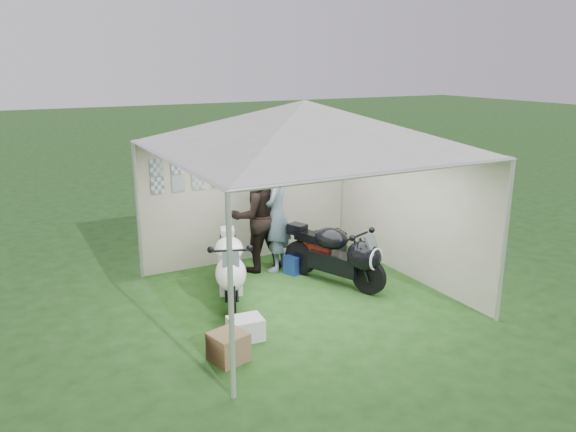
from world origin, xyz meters
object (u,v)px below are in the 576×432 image
Objects in this scene: crate_0 at (246,328)px; motorcycle_black at (339,254)px; paddock_stand at (296,263)px; person_blue_jacket at (276,214)px; equipment_box at (330,244)px; crate_1 at (228,347)px; canopy_tent at (303,130)px; motorcycle_white at (230,266)px; person_dark_jacket at (256,216)px.

motorcycle_black is at bearing 25.40° from crate_0.
person_blue_jacket reaches higher than paddock_stand.
equipment_box is 4.06m from crate_1.
canopy_tent reaches higher than paddock_stand.
equipment_box is 1.20× the size of crate_1.
person_dark_jacket reaches higher than motorcycle_white.
person_dark_jacket is 0.36m from person_blue_jacket.
canopy_tent is 3.05× the size of motorcycle_black.
crate_0 is (-1.34, -0.87, -2.43)m from canopy_tent.
equipment_box reaches higher than crate_0.
canopy_tent is 3.01m from equipment_box.
motorcycle_black is at bearing 11.54° from motorcycle_white.
canopy_tent is 2.99× the size of motorcycle_white.
crate_1 is (-3.11, -2.62, -0.06)m from equipment_box.
person_blue_jacket is 4.14× the size of equipment_box.
person_blue_jacket reaches higher than motorcycle_white.
motorcycle_white is 0.98× the size of person_dark_jacket.
motorcycle_white is 2.59m from equipment_box.
person_blue_jacket reaches higher than crate_1.
canopy_tent reaches higher than person_dark_jacket.
canopy_tent reaches higher than crate_0.
crate_1 is at bearing -143.89° from canopy_tent.
equipment_box is (2.39, 0.95, -0.30)m from motorcycle_white.
motorcycle_black is 1.61m from person_dark_jacket.
crate_0 is 1.10× the size of crate_1.
motorcycle_white is 1.54m from person_blue_jacket.
crate_1 is at bearing -139.87° from equipment_box.
motorcycle_white is at bearing 159.18° from canopy_tent.
crate_1 is (-1.61, -2.67, -0.79)m from person_dark_jacket.
motorcycle_white is at bearing 66.87° from crate_1.
crate_0 is (-1.20, -2.27, -0.82)m from person_dark_jacket.
person_dark_jacket reaches higher than equipment_box.
person_dark_jacket is at bearing 62.03° from crate_0.
motorcycle_white is at bearing -158.39° from equipment_box.
person_dark_jacket reaches higher than paddock_stand.
canopy_tent is 2.01m from person_blue_jacket.
canopy_tent is at bearing 31.23° from person_blue_jacket.
person_blue_jacket is at bearing 54.16° from crate_0.
crate_0 is at bearing -134.10° from paddock_stand.
motorcycle_white is 1.36m from crate_0.
motorcycle_white is (-1.04, 0.39, -2.03)m from canopy_tent.
person_dark_jacket is at bearing 177.95° from equipment_box.
person_dark_jacket is at bearing 68.51° from motorcycle_white.
person_blue_jacket is at bearing -174.63° from equipment_box.
person_dark_jacket is (0.90, 1.00, 0.43)m from motorcycle_white.
motorcycle_white is at bearing 45.26° from person_dark_jacket.
canopy_tent is 13.52× the size of paddock_stand.
motorcycle_black is 4.19× the size of crate_0.
person_dark_jacket is at bearing 95.73° from canopy_tent.
crate_0 is at bearing -147.03° from canopy_tent.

